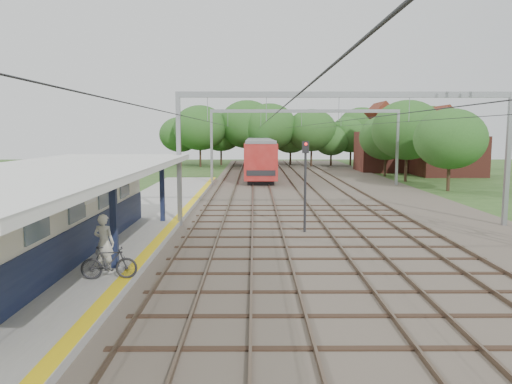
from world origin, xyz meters
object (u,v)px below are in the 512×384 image
object	(u,v)px
train	(259,153)
signal_post	(305,175)
person	(104,243)
bicycle	(109,263)

from	to	relation	value
train	signal_post	size ratio (longest dim) A/B	8.54
person	train	bearing A→B (deg)	-84.66
train	signal_post	bearing A→B (deg)	-87.35
signal_post	train	bearing A→B (deg)	108.22
person	train	xyz separation A→B (m)	(5.60, 47.70, 0.94)
bicycle	train	bearing A→B (deg)	-10.95
person	bicycle	xyz separation A→B (m)	(0.40, -0.88, -0.44)
person	signal_post	xyz separation A→B (m)	(7.45, 7.80, 1.57)
person	bicycle	bearing A→B (deg)	126.71
bicycle	signal_post	xyz separation A→B (m)	(7.05, 8.68, 2.01)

